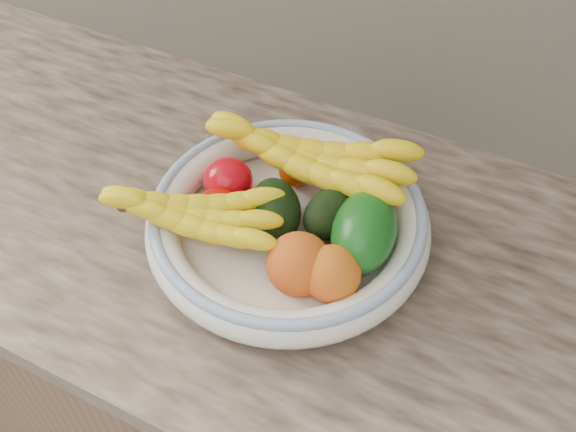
# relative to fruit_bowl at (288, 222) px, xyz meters

# --- Properties ---
(kitchen_counter) EXTENTS (2.44, 0.66, 1.40)m
(kitchen_counter) POSITION_rel_fruit_bowl_xyz_m (0.00, 0.03, -0.48)
(kitchen_counter) COLOR brown
(kitchen_counter) RESTS_ON ground
(fruit_bowl) EXTENTS (0.39, 0.39, 0.08)m
(fruit_bowl) POSITION_rel_fruit_bowl_xyz_m (0.00, 0.00, 0.00)
(fruit_bowl) COLOR white
(fruit_bowl) RESTS_ON kitchen_counter
(clementine_back_left) EXTENTS (0.05, 0.05, 0.05)m
(clementine_back_left) POSITION_rel_fruit_bowl_xyz_m (-0.03, 0.09, 0.01)
(clementine_back_left) COLOR #E14904
(clementine_back_left) RESTS_ON fruit_bowl
(clementine_back_right) EXTENTS (0.07, 0.07, 0.05)m
(clementine_back_right) POSITION_rel_fruit_bowl_xyz_m (0.02, 0.11, 0.01)
(clementine_back_right) COLOR #E85404
(clementine_back_right) RESTS_ON fruit_bowl
(tomato_left) EXTENTS (0.07, 0.07, 0.06)m
(tomato_left) POSITION_rel_fruit_bowl_xyz_m (-0.11, 0.02, 0.01)
(tomato_left) COLOR red
(tomato_left) RESTS_ON fruit_bowl
(tomato_near_left) EXTENTS (0.09, 0.09, 0.06)m
(tomato_near_left) POSITION_rel_fruit_bowl_xyz_m (-0.09, -0.04, 0.01)
(tomato_near_left) COLOR #B80B04
(tomato_near_left) RESTS_ON fruit_bowl
(avocado_center) EXTENTS (0.12, 0.12, 0.07)m
(avocado_center) POSITION_rel_fruit_bowl_xyz_m (-0.02, -0.00, 0.02)
(avocado_center) COLOR black
(avocado_center) RESTS_ON fruit_bowl
(avocado_right) EXTENTS (0.08, 0.11, 0.06)m
(avocado_right) POSITION_rel_fruit_bowl_xyz_m (0.05, 0.03, 0.02)
(avocado_right) COLOR black
(avocado_right) RESTS_ON fruit_bowl
(green_mango) EXTENTS (0.13, 0.15, 0.11)m
(green_mango) POSITION_rel_fruit_bowl_xyz_m (0.11, 0.01, 0.03)
(green_mango) COLOR #0E4D11
(green_mango) RESTS_ON fruit_bowl
(peach_front) EXTENTS (0.11, 0.11, 0.08)m
(peach_front) POSITION_rel_fruit_bowl_xyz_m (0.05, -0.07, 0.02)
(peach_front) COLOR orange
(peach_front) RESTS_ON fruit_bowl
(peach_right) EXTENTS (0.10, 0.10, 0.07)m
(peach_right) POSITION_rel_fruit_bowl_xyz_m (0.09, -0.07, 0.02)
(peach_right) COLOR orange
(peach_right) RESTS_ON fruit_bowl
(banana_bunch_back) EXTENTS (0.33, 0.14, 0.09)m
(banana_bunch_back) POSITION_rel_fruit_bowl_xyz_m (-0.01, 0.08, 0.04)
(banana_bunch_back) COLOR yellow
(banana_bunch_back) RESTS_ON fruit_bowl
(banana_bunch_front) EXTENTS (0.27, 0.18, 0.07)m
(banana_bunch_front) POSITION_rel_fruit_bowl_xyz_m (-0.10, -0.08, 0.03)
(banana_bunch_front) COLOR yellow
(banana_bunch_front) RESTS_ON fruit_bowl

